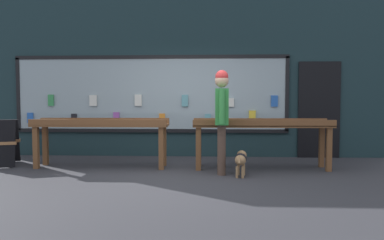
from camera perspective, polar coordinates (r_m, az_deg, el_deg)
ground_plane at (r=6.18m, az=-2.43°, el=-8.82°), size 40.00×40.00×0.00m
shopfront_facade at (r=8.44m, az=-1.04°, el=6.59°), size 8.84×0.29×3.63m
display_table_left at (r=7.24m, az=-13.70°, el=-1.26°), size 2.53×0.59×0.92m
display_table_right at (r=7.01m, az=10.58°, el=-1.36°), size 2.53×0.61×0.92m
person_browsing at (r=6.39m, az=4.54°, el=1.12°), size 0.23×0.69×1.78m
small_dog at (r=6.33m, az=7.44°, el=-5.95°), size 0.25×0.59×0.41m
sandwich_board_sign at (r=8.15m, az=-26.88°, el=-3.05°), size 0.75×0.90×0.87m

